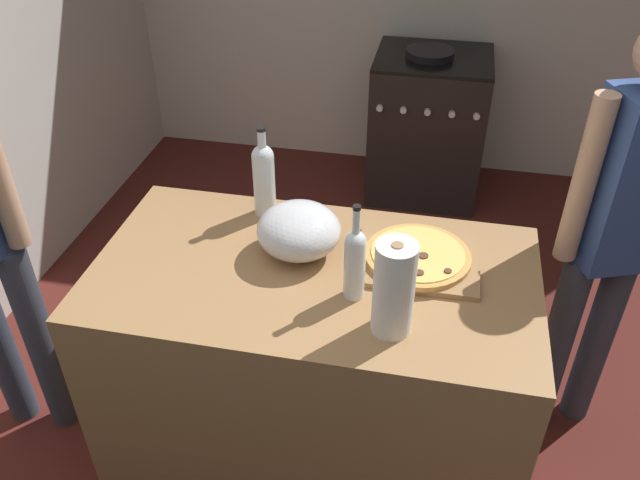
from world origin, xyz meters
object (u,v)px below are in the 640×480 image
object	(u,v)px
wine_bottle_dark	(264,177)
person_in_red	(614,227)
wine_bottle_clear	(355,261)
pizza	(418,255)
paper_towel_roll	(394,289)
stove	(427,126)
mixing_bowl	(299,230)

from	to	relation	value
wine_bottle_dark	person_in_red	distance (m)	1.20
wine_bottle_clear	pizza	bearing A→B (deg)	48.35
pizza	wine_bottle_dark	bearing A→B (deg)	161.54
paper_towel_roll	person_in_red	distance (m)	0.90
paper_towel_roll	stove	size ratio (longest dim) A/B	0.33
paper_towel_roll	wine_bottle_clear	distance (m)	0.18
pizza	mixing_bowl	xyz separation A→B (m)	(-0.39, -0.02, 0.05)
paper_towel_roll	pizza	bearing A→B (deg)	81.23
wine_bottle_clear	paper_towel_roll	bearing A→B (deg)	-43.75
stove	wine_bottle_clear	bearing A→B (deg)	-93.14
wine_bottle_clear	stove	xyz separation A→B (m)	(0.12, 2.16, -0.59)
wine_bottle_dark	person_in_red	bearing A→B (deg)	3.25
pizza	wine_bottle_clear	world-z (taller)	wine_bottle_clear
pizza	person_in_red	world-z (taller)	person_in_red
mixing_bowl	paper_towel_roll	size ratio (longest dim) A/B	0.93
mixing_bowl	person_in_red	bearing A→B (deg)	14.80
wine_bottle_dark	mixing_bowl	bearing A→B (deg)	-49.74
pizza	wine_bottle_clear	distance (m)	0.28
pizza	paper_towel_roll	size ratio (longest dim) A/B	1.15
pizza	wine_bottle_dark	world-z (taller)	wine_bottle_dark
pizza	stove	world-z (taller)	pizza
stove	person_in_red	size ratio (longest dim) A/B	0.56
stove	person_in_red	world-z (taller)	person_in_red
stove	pizza	bearing A→B (deg)	-88.31
pizza	mixing_bowl	distance (m)	0.39
wine_bottle_clear	stove	distance (m)	2.24
stove	person_in_red	bearing A→B (deg)	-67.95
stove	person_in_red	distance (m)	1.91
mixing_bowl	paper_towel_roll	bearing A→B (deg)	-41.96
mixing_bowl	wine_bottle_clear	world-z (taller)	wine_bottle_clear
mixing_bowl	person_in_red	size ratio (longest dim) A/B	0.17
mixing_bowl	paper_towel_roll	xyz separation A→B (m)	(0.34, -0.30, 0.06)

